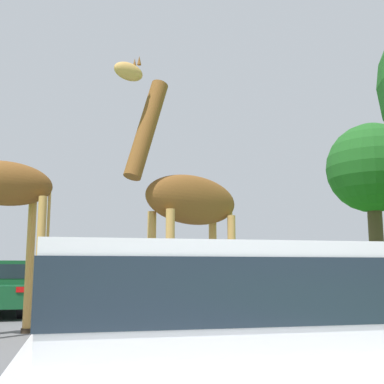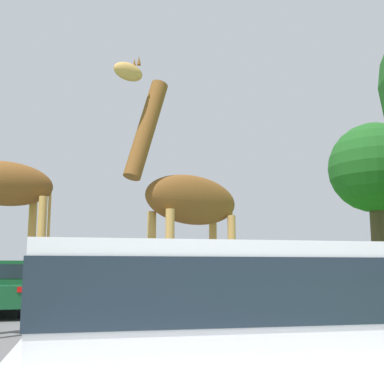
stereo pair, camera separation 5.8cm
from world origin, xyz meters
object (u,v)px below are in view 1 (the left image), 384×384
at_px(car_lead_maroon, 189,346).
at_px(car_queue_left, 63,278).
at_px(giraffe_near_road, 187,200).
at_px(car_far_ahead, 154,280).
at_px(car_verge_right, 211,286).
at_px(tree_right_cluster, 372,170).
at_px(car_queue_right, 2,286).

relative_size(car_lead_maroon, car_queue_left, 0.93).
relative_size(giraffe_near_road, car_lead_maroon, 1.07).
height_order(car_lead_maroon, car_far_ahead, car_far_ahead).
height_order(car_queue_left, car_verge_right, car_verge_right).
distance_m(car_lead_maroon, car_far_ahead, 15.19).
relative_size(car_far_ahead, car_verge_right, 1.05).
xyz_separation_m(car_lead_maroon, tree_right_cluster, (10.86, 14.11, 4.48)).
bearing_deg(car_verge_right, car_queue_left, 108.91).
relative_size(giraffe_near_road, car_far_ahead, 1.06).
bearing_deg(car_queue_left, giraffe_near_road, -81.05).
height_order(giraffe_near_road, car_queue_right, giraffe_near_road).
height_order(car_queue_right, car_queue_left, car_queue_right).
xyz_separation_m(car_lead_maroon, car_queue_left, (-1.47, 21.82, 0.03)).
bearing_deg(car_far_ahead, giraffe_near_road, -95.27).
bearing_deg(car_far_ahead, car_lead_maroon, -97.73).
xyz_separation_m(car_queue_right, car_queue_left, (1.19, 11.27, -0.01)).
xyz_separation_m(giraffe_near_road, car_queue_right, (-3.80, 5.28, -1.65)).
bearing_deg(car_queue_right, tree_right_cluster, 14.76).
xyz_separation_m(giraffe_near_road, tree_right_cluster, (9.72, 8.84, 2.79)).
distance_m(giraffe_near_road, tree_right_cluster, 13.43).
distance_m(giraffe_near_road, car_verge_right, 4.85).
bearing_deg(car_verge_right, tree_right_cluster, 29.42).
bearing_deg(car_far_ahead, car_queue_right, -136.25).
relative_size(car_lead_maroon, tree_right_cluster, 0.62).
xyz_separation_m(car_lead_maroon, car_queue_right, (-2.66, 10.55, 0.04)).
bearing_deg(car_lead_maroon, car_queue_left, 93.85).
xyz_separation_m(car_far_ahead, car_verge_right, (0.70, -5.52, -0.03)).
height_order(car_queue_right, tree_right_cluster, tree_right_cluster).
relative_size(car_verge_right, tree_right_cluster, 0.60).
bearing_deg(car_queue_left, car_far_ahead, -62.58).
relative_size(giraffe_near_road, car_verge_right, 1.12).
relative_size(car_queue_right, car_verge_right, 0.97).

